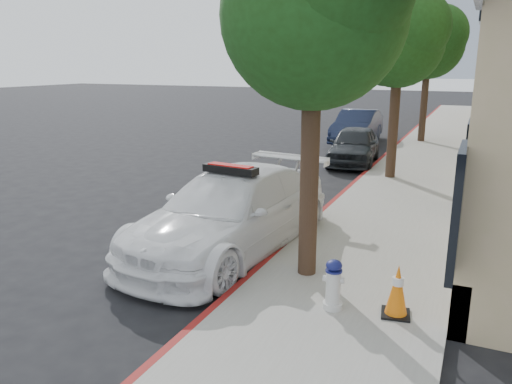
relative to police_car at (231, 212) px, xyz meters
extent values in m
plane|color=black|center=(-1.10, 1.27, -0.78)|extent=(120.00, 120.00, 0.00)
cube|color=gray|center=(2.50, 11.27, -0.71)|extent=(3.20, 50.00, 0.15)
cube|color=maroon|center=(0.96, 11.27, -0.71)|extent=(0.12, 50.00, 0.15)
cylinder|color=black|center=(1.80, -0.73, 1.02)|extent=(0.30, 0.30, 3.30)
sphere|color=#183B13|center=(1.80, -0.73, 3.47)|extent=(2.80, 2.80, 2.80)
sphere|color=#183B13|center=(1.45, -0.43, 3.17)|extent=(2.10, 2.10, 2.10)
cylinder|color=black|center=(1.80, 7.27, 0.96)|extent=(0.30, 0.30, 3.19)
sphere|color=#183B13|center=(1.80, 7.27, 3.36)|extent=(2.60, 2.60, 2.60)
sphere|color=#183B13|center=(2.20, 6.97, 3.76)|extent=(2.08, 2.08, 2.08)
sphere|color=#183B13|center=(1.45, 7.57, 3.06)|extent=(1.95, 1.95, 1.95)
cylinder|color=black|center=(1.80, 15.27, 1.07)|extent=(0.30, 0.30, 3.41)
sphere|color=#183B13|center=(1.80, 15.27, 3.58)|extent=(3.00, 3.00, 3.00)
sphere|color=#183B13|center=(2.20, 14.97, 3.98)|extent=(2.40, 2.40, 2.40)
sphere|color=#183B13|center=(1.45, 15.57, 3.28)|extent=(2.25, 2.25, 2.25)
imported|color=white|center=(0.00, 0.00, 0.00)|extent=(2.75, 5.59, 1.56)
cube|color=black|center=(0.00, 0.00, 0.84)|extent=(1.12, 0.39, 0.14)
cube|color=#A50A07|center=(0.00, 0.00, 0.90)|extent=(0.92, 0.31, 0.06)
imported|color=#202429|center=(0.10, 9.56, -0.11)|extent=(2.00, 4.11, 1.35)
imported|color=#151D36|center=(-0.94, 14.45, -0.04)|extent=(1.65, 4.54, 1.49)
cylinder|color=silver|center=(2.54, -1.78, -0.59)|extent=(0.28, 0.28, 0.09)
cylinder|color=silver|center=(2.54, -1.78, -0.30)|extent=(0.21, 0.21, 0.49)
ellipsoid|color=navy|center=(2.54, -1.78, 0.02)|extent=(0.23, 0.23, 0.16)
cylinder|color=silver|center=(2.54, -1.78, -0.19)|extent=(0.31, 0.13, 0.09)
cylinder|color=silver|center=(2.54, -1.78, -0.19)|extent=(0.11, 0.17, 0.09)
cube|color=black|center=(3.41, -1.61, -0.62)|extent=(0.45, 0.45, 0.03)
cone|color=orange|center=(3.41, -1.61, -0.24)|extent=(0.30, 0.30, 0.72)
cylinder|color=white|center=(3.41, -1.61, -0.12)|extent=(0.16, 0.16, 0.11)
camera|label=1|loc=(4.23, -8.18, 2.79)|focal=35.00mm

